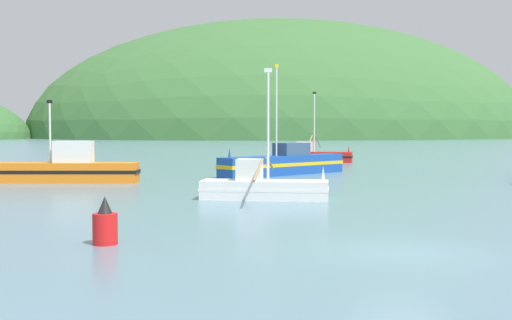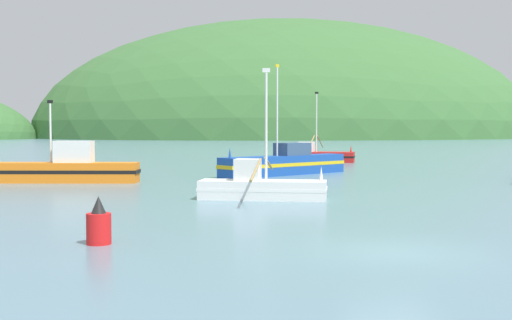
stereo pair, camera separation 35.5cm
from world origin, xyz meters
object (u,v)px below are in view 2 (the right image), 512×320
Objects in this scene: fishing_boat_white at (261,187)px; fishing_boat_orange at (46,170)px; fishing_boat_blue at (285,163)px; channel_buoy at (99,225)px; fishing_boat_red at (315,155)px.

fishing_boat_white is 0.64× the size of fishing_boat_orange.
fishing_boat_blue reaches higher than channel_buoy.
fishing_boat_red is 31.76m from fishing_boat_orange.
channel_buoy is (-7.63, -10.41, -0.03)m from fishing_boat_white.
fishing_boat_white is 12.91m from channel_buoy.
fishing_boat_orange is 1.09× the size of fishing_boat_blue.
channel_buoy is (-13.54, -25.83, -0.28)m from fishing_boat_blue.
fishing_boat_blue is at bearing -89.44° from fishing_boat_red.
fishing_boat_blue is 7.85× the size of channel_buoy.
channel_buoy is at bearing 33.67° from fishing_boat_blue.
channel_buoy is at bearing -104.41° from fishing_boat_white.
channel_buoy is at bearing -90.41° from fishing_boat_red.
fishing_boat_orange is (-24.87, -19.75, 0.12)m from fishing_boat_red.
fishing_boat_red is 8.34× the size of channel_buoy.
channel_buoy is (-21.86, -42.83, -0.10)m from fishing_boat_red.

